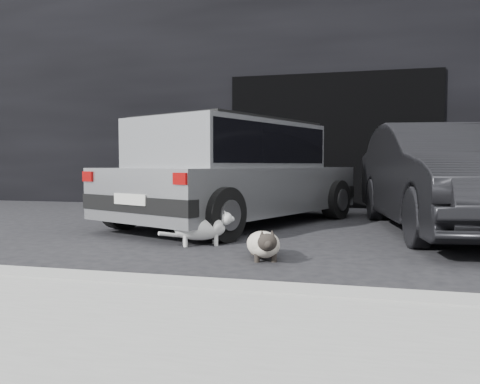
% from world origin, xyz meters
% --- Properties ---
extents(ground, '(80.00, 80.00, 0.00)m').
position_xyz_m(ground, '(0.00, 0.00, 0.00)').
color(ground, black).
rests_on(ground, ground).
extents(building_facade, '(34.00, 4.00, 5.00)m').
position_xyz_m(building_facade, '(1.00, 6.00, 2.50)').
color(building_facade, black).
rests_on(building_facade, ground).
extents(garage_opening, '(4.00, 0.10, 2.60)m').
position_xyz_m(garage_opening, '(1.00, 3.99, 1.30)').
color(garage_opening, black).
rests_on(garage_opening, ground).
extents(curb, '(18.00, 0.25, 0.12)m').
position_xyz_m(curb, '(1.00, -2.60, 0.06)').
color(curb, gray).
rests_on(curb, ground).
extents(silver_hatchback, '(3.17, 4.28, 1.44)m').
position_xyz_m(silver_hatchback, '(-0.21, 1.07, 0.79)').
color(silver_hatchback, '#AEB0B3').
rests_on(silver_hatchback, ground).
extents(second_car, '(1.96, 4.28, 1.36)m').
position_xyz_m(second_car, '(2.50, 0.89, 0.68)').
color(second_car, black).
rests_on(second_car, ground).
extents(cat_siamese, '(0.45, 0.82, 0.30)m').
position_xyz_m(cat_siamese, '(0.64, -1.26, 0.14)').
color(cat_siamese, beige).
rests_on(cat_siamese, ground).
extents(cat_white, '(0.72, 0.47, 0.37)m').
position_xyz_m(cat_white, '(-0.10, -0.69, 0.18)').
color(cat_white, silver).
rests_on(cat_white, ground).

